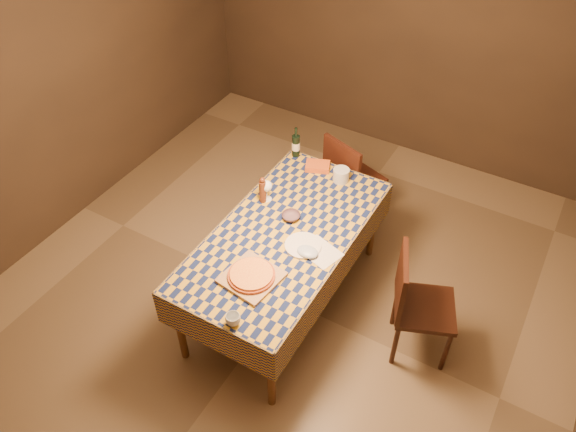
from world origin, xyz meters
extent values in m
plane|color=brown|center=(0.00, 0.00, 0.00)|extent=(5.00, 5.00, 0.00)
cube|color=#34271D|center=(0.00, 2.50, 1.35)|extent=(4.50, 0.10, 2.70)
cube|color=#34271D|center=(-2.25, 0.00, 1.35)|extent=(0.10, 5.00, 2.70)
cylinder|color=brown|center=(-0.38, -0.83, 0.38)|extent=(0.06, 0.06, 0.75)
cylinder|color=brown|center=(0.38, -0.83, 0.38)|extent=(0.06, 0.06, 0.75)
cylinder|color=brown|center=(-0.38, 0.83, 0.38)|extent=(0.06, 0.06, 0.75)
cylinder|color=brown|center=(0.38, 0.83, 0.38)|extent=(0.06, 0.06, 0.75)
cube|color=brown|center=(0.00, 0.00, 0.74)|extent=(0.90, 1.80, 0.03)
cube|color=brown|center=(0.00, 0.00, 0.76)|extent=(0.92, 1.82, 0.02)
cube|color=brown|center=(0.00, -0.92, 0.62)|extent=(0.94, 0.01, 0.30)
cube|color=brown|center=(0.00, 0.92, 0.62)|extent=(0.94, 0.01, 0.30)
cube|color=brown|center=(-0.47, 0.00, 0.62)|extent=(0.01, 1.84, 0.30)
cube|color=brown|center=(0.47, 0.00, 0.62)|extent=(0.01, 1.84, 0.30)
cube|color=#A57A4D|center=(0.03, -0.49, 0.78)|extent=(0.39, 0.39, 0.02)
cylinder|color=#9E3E1A|center=(0.03, -0.49, 0.80)|extent=(0.41, 0.41, 0.02)
cylinder|color=orange|center=(0.03, -0.49, 0.82)|extent=(0.37, 0.37, 0.01)
cylinder|color=#512513|center=(-0.32, 0.22, 0.86)|extent=(0.07, 0.07, 0.19)
sphere|color=#512513|center=(-0.32, 0.22, 0.98)|extent=(0.04, 0.04, 0.04)
imported|color=#563D48|center=(-0.04, 0.16, 0.79)|extent=(0.17, 0.17, 0.04)
cylinder|color=white|center=(-0.31, 0.25, 0.77)|extent=(0.10, 0.10, 0.01)
cylinder|color=white|center=(-0.31, 0.25, 0.82)|extent=(0.01, 0.01, 0.08)
sphere|color=white|center=(-0.31, 0.25, 0.91)|extent=(0.09, 0.09, 0.09)
ellipsoid|color=#430808|center=(-0.31, 0.25, 0.90)|extent=(0.06, 0.06, 0.04)
cylinder|color=black|center=(-0.40, 0.87, 0.87)|extent=(0.07, 0.07, 0.19)
cylinder|color=black|center=(-0.40, 0.87, 1.00)|extent=(0.03, 0.03, 0.08)
cylinder|color=beige|center=(-0.40, 0.87, 0.87)|extent=(0.08, 0.08, 0.07)
cylinder|color=#BABEC1|center=(0.09, 0.75, 0.82)|extent=(0.16, 0.16, 0.11)
cube|color=#C04E19|center=(-0.15, 0.80, 0.79)|extent=(0.23, 0.20, 0.05)
cylinder|color=silver|center=(0.18, -0.05, 0.78)|extent=(0.29, 0.29, 0.02)
imported|color=silver|center=(0.13, -0.85, 0.81)|extent=(0.12, 0.12, 0.08)
cube|color=silver|center=(0.31, -0.04, 0.77)|extent=(0.33, 0.29, 0.00)
ellipsoid|color=#A3B7D1|center=(0.24, -0.10, 0.79)|extent=(0.16, 0.12, 0.05)
cube|color=black|center=(0.04, 1.19, 0.45)|extent=(0.54, 0.54, 0.04)
cube|color=black|center=(-0.03, 1.00, 0.70)|extent=(0.41, 0.17, 0.46)
cylinder|color=black|center=(0.27, 1.30, 0.21)|extent=(0.04, 0.04, 0.43)
cylinder|color=black|center=(-0.07, 1.42, 0.21)|extent=(0.04, 0.04, 0.43)
cylinder|color=black|center=(0.15, 0.96, 0.21)|extent=(0.04, 0.04, 0.43)
cylinder|color=black|center=(-0.19, 1.08, 0.21)|extent=(0.04, 0.04, 0.43)
cube|color=black|center=(1.08, 0.13, 0.45)|extent=(0.55, 0.55, 0.04)
cube|color=black|center=(0.90, 0.05, 0.70)|extent=(0.19, 0.40, 0.46)
cylinder|color=black|center=(1.32, 0.03, 0.21)|extent=(0.04, 0.04, 0.43)
cylinder|color=black|center=(1.18, 0.36, 0.21)|extent=(0.04, 0.04, 0.43)
cylinder|color=black|center=(0.98, -0.11, 0.21)|extent=(0.04, 0.04, 0.43)
cylinder|color=black|center=(0.85, 0.23, 0.21)|extent=(0.04, 0.04, 0.43)
camera|label=1|loc=(1.48, -2.51, 3.64)|focal=35.00mm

